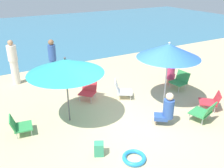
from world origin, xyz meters
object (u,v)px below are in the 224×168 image
at_px(beach_chair_d, 88,89).
at_px(swim_ring, 134,158).
at_px(beach_chair_c, 211,101).
at_px(beach_chair_e, 204,112).
at_px(beach_chair_f, 180,80).
at_px(person_b, 53,59).
at_px(umbrella_blue, 169,51).
at_px(umbrella_teal, 65,66).
at_px(person_d, 166,109).
at_px(beach_bag, 99,149).
at_px(person_c, 170,72).
at_px(beach_chair_a, 19,125).
at_px(beach_chair_b, 121,90).
at_px(person_a, 14,62).

bearing_deg(beach_chair_d, swim_ring, 41.02).
relative_size(beach_chair_c, beach_chair_e, 1.09).
bearing_deg(beach_chair_f, beach_chair_c, 73.01).
distance_m(beach_chair_f, person_b, 4.80).
bearing_deg(umbrella_blue, beach_chair_c, -47.66).
relative_size(umbrella_blue, beach_chair_d, 2.80).
bearing_deg(umbrella_teal, person_d, -34.02).
height_order(swim_ring, beach_bag, beach_bag).
height_order(person_c, person_d, person_d).
relative_size(beach_chair_a, beach_chair_f, 0.94).
bearing_deg(beach_chair_f, beach_chair_e, 56.05).
relative_size(beach_chair_d, swim_ring, 1.33).
relative_size(umbrella_teal, beach_chair_f, 3.26).
bearing_deg(swim_ring, beach_bag, 139.14).
distance_m(beach_chair_c, person_c, 2.18).
bearing_deg(umbrella_teal, beach_chair_b, 13.85).
relative_size(beach_chair_b, person_b, 0.47).
distance_m(beach_chair_a, person_c, 5.59).
relative_size(beach_chair_c, beach_chair_d, 1.05).
bearing_deg(person_b, umbrella_teal, -59.60).
xyz_separation_m(beach_chair_e, person_b, (-2.67, 5.04, 0.48)).
bearing_deg(beach_chair_d, beach_bag, 27.59).
xyz_separation_m(person_c, beach_bag, (-4.14, -2.34, -0.29)).
distance_m(beach_chair_a, beach_bag, 2.21).
bearing_deg(person_d, person_a, -21.29).
distance_m(umbrella_blue, beach_chair_f, 1.94).
bearing_deg(beach_chair_e, swim_ring, 82.12).
bearing_deg(person_b, person_c, 5.52).
height_order(person_a, swim_ring, person_a).
relative_size(beach_chair_f, person_a, 0.37).
height_order(umbrella_teal, beach_chair_b, umbrella_teal).
height_order(beach_chair_a, beach_chair_e, beach_chair_e).
bearing_deg(beach_chair_b, swim_ring, -85.70).
relative_size(beach_chair_c, person_b, 0.47).
bearing_deg(person_a, person_b, -53.34).
height_order(umbrella_teal, beach_chair_e, umbrella_teal).
height_order(beach_chair_a, beach_chair_b, beach_chair_b).
distance_m(beach_chair_e, swim_ring, 2.56).
xyz_separation_m(beach_chair_b, person_a, (-2.83, 2.93, 0.54)).
bearing_deg(person_c, beach_chair_e, -152.04).
relative_size(umbrella_blue, person_b, 1.26).
height_order(umbrella_blue, person_b, umbrella_blue).
distance_m(swim_ring, beach_bag, 0.80).
height_order(umbrella_blue, beach_bag, umbrella_blue).
bearing_deg(beach_chair_b, umbrella_teal, -136.09).
height_order(umbrella_teal, beach_bag, umbrella_teal).
relative_size(beach_chair_a, beach_chair_d, 0.82).
bearing_deg(beach_chair_f, beach_bag, 16.40).
distance_m(umbrella_teal, person_d, 2.88).
xyz_separation_m(beach_chair_c, swim_ring, (-3.24, -0.71, -0.26)).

